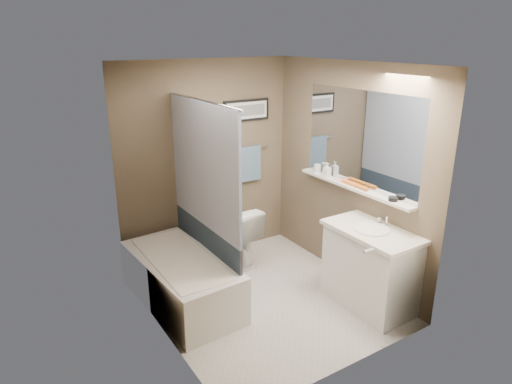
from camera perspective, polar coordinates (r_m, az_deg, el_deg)
ground at (r=4.95m, az=0.96°, el=-13.17°), size 2.50×2.50×0.00m
ceiling at (r=4.20m, az=1.14°, el=15.49°), size 2.20×2.50×0.04m
wall_back at (r=5.46m, az=-6.10°, el=3.61°), size 2.20×0.04×2.40m
wall_front at (r=3.54m, az=12.10°, el=-5.36°), size 2.20×0.04×2.40m
wall_left at (r=3.98m, az=-12.08°, el=-2.62°), size 0.04×2.50×2.40m
wall_right at (r=5.08m, az=11.27°, el=2.19°), size 0.04×2.50×2.40m
tile_surround at (r=4.49m, az=-14.33°, el=-3.01°), size 0.02×1.55×2.00m
curtain_rod at (r=4.47m, az=-6.88°, el=11.32°), size 0.02×1.55×0.02m
curtain_upper at (r=4.60m, az=-6.57°, el=3.27°), size 0.03×1.45×1.28m
curtain_lower at (r=4.89m, az=-6.21°, el=-6.02°), size 0.03×1.45×0.36m
mirror at (r=4.88m, az=12.88°, el=6.49°), size 0.02×1.60×1.00m
shelf at (r=4.98m, az=11.99°, el=0.58°), size 0.12×1.60×0.03m
towel_bar at (r=5.67m, az=-1.08°, el=5.35°), size 0.60×0.02×0.02m
towel at (r=5.70m, az=-0.96°, el=3.56°), size 0.34×0.05×0.44m
art_frame at (r=5.60m, az=-1.20°, el=10.17°), size 0.62×0.02×0.26m
art_mat at (r=5.58m, az=-1.13°, el=10.15°), size 0.56×0.00×0.20m
art_image at (r=5.58m, az=-1.11°, el=10.15°), size 0.50×0.00×0.13m
door at (r=4.00m, az=17.74°, el=-6.14°), size 0.80×0.02×2.00m
door_handle at (r=3.80m, az=13.88°, el=-7.12°), size 0.10×0.02×0.02m
bathtub at (r=4.83m, az=-9.33°, el=-10.88°), size 0.79×1.54×0.50m
tub_rim at (r=4.72m, az=-9.49°, el=-8.24°), size 0.56×1.36×0.02m
toilet at (r=5.52m, az=-2.85°, el=-5.36°), size 0.51×0.76×0.72m
vanity at (r=4.80m, az=14.05°, el=-9.38°), size 0.50×0.90×0.80m
countertop at (r=4.62m, az=14.37°, el=-4.81°), size 0.54×0.96×0.04m
sink_basin at (r=4.60m, az=14.32°, el=-4.52°), size 0.34×0.34×0.01m
faucet_spout at (r=4.72m, az=16.04°, el=-3.50°), size 0.02×0.02×0.10m
faucet_knob at (r=4.79m, az=15.14°, el=-3.35°), size 0.05×0.05×0.05m
candle_bowl_near at (r=4.62m, az=16.74°, el=-0.83°), size 0.09×0.09×0.04m
hair_brush_front at (r=4.89m, az=12.90°, el=0.65°), size 0.05×0.22×0.04m
hair_brush_back at (r=5.01m, az=11.56°, el=1.16°), size 0.04×0.22×0.04m
pink_comb at (r=5.12m, az=10.30°, el=1.44°), size 0.03×0.16×0.01m
glass_jar at (r=5.38m, az=7.68°, el=2.92°), size 0.08×0.08×0.10m
soap_bottle at (r=5.24m, az=8.88°, el=2.79°), size 0.08×0.08×0.16m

